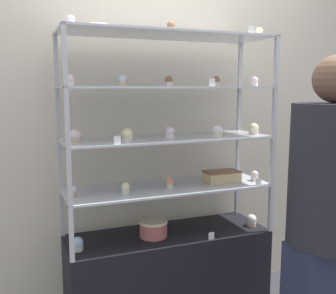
{
  "coord_description": "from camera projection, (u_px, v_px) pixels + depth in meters",
  "views": [
    {
      "loc": [
        -0.86,
        -2.18,
        1.49
      ],
      "look_at": [
        0.0,
        0.0,
        1.14
      ],
      "focal_mm": 42.0,
      "sensor_mm": 36.0,
      "label": 1
    }
  ],
  "objects": [
    {
      "name": "back_wall",
      "position": [
        149.0,
        117.0,
        2.67
      ],
      "size": [
        8.0,
        0.05,
        2.6
      ],
      "color": "beige",
      "rests_on": "ground_plane"
    },
    {
      "name": "display_base",
      "position": [
        168.0,
        278.0,
        2.49
      ],
      "size": [
        1.25,
        0.43,
        0.6
      ],
      "color": "black",
      "rests_on": "ground_plane"
    },
    {
      "name": "display_riser_lower",
      "position": [
        168.0,
        189.0,
        2.41
      ],
      "size": [
        1.25,
        0.43,
        0.3
      ],
      "color": "#B7B7BC",
      "rests_on": "display_base"
    },
    {
      "name": "display_riser_middle",
      "position": [
        168.0,
        140.0,
        2.36
      ],
      "size": [
        1.25,
        0.43,
        0.3
      ],
      "color": "#B7B7BC",
      "rests_on": "display_riser_lower"
    },
    {
      "name": "display_riser_upper",
      "position": [
        168.0,
        90.0,
        2.32
      ],
      "size": [
        1.25,
        0.43,
        0.3
      ],
      "color": "#B7B7BC",
      "rests_on": "display_riser_middle"
    },
    {
      "name": "display_riser_top",
      "position": [
        168.0,
        37.0,
        2.27
      ],
      "size": [
        1.25,
        0.43,
        0.3
      ],
      "color": "#B7B7BC",
      "rests_on": "display_riser_upper"
    },
    {
      "name": "layer_cake_centerpiece",
      "position": [
        153.0,
        228.0,
        2.38
      ],
      "size": [
        0.17,
        0.17,
        0.1
      ],
      "color": "#C66660",
      "rests_on": "display_base"
    },
    {
      "name": "sheet_cake_frosted",
      "position": [
        222.0,
        176.0,
        2.51
      ],
      "size": [
        0.22,
        0.13,
        0.07
      ],
      "color": "#DBBC84",
      "rests_on": "display_riser_lower"
    },
    {
      "name": "cupcake_0",
      "position": [
        78.0,
        244.0,
        2.18
      ],
      "size": [
        0.07,
        0.07,
        0.08
      ],
      "color": "beige",
      "rests_on": "display_base"
    },
    {
      "name": "cupcake_1",
      "position": [
        251.0,
        220.0,
        2.57
      ],
      "size": [
        0.07,
        0.07,
        0.08
      ],
      "color": "#CCB28C",
      "rests_on": "display_base"
    },
    {
      "name": "price_tag_0",
      "position": [
        211.0,
        236.0,
        2.34
      ],
      "size": [
        0.04,
        0.0,
        0.04
      ],
      "color": "white",
      "rests_on": "display_base"
    },
    {
      "name": "cupcake_2",
      "position": [
        72.0,
        192.0,
        2.15
      ],
      "size": [
        0.05,
        0.05,
        0.07
      ],
      "color": "#CCB28C",
      "rests_on": "display_riser_lower"
    },
    {
      "name": "cupcake_3",
      "position": [
        126.0,
        188.0,
        2.22
      ],
      "size": [
        0.05,
        0.05,
        0.07
      ],
      "color": "beige",
      "rests_on": "display_riser_lower"
    },
    {
      "name": "cupcake_4",
      "position": [
        170.0,
        183.0,
        2.35
      ],
      "size": [
        0.05,
        0.05,
        0.07
      ],
      "color": "beige",
      "rests_on": "display_riser_lower"
    },
    {
      "name": "cupcake_5",
      "position": [
        255.0,
        176.0,
        2.54
      ],
      "size": [
        0.05,
        0.05,
        0.07
      ],
      "color": "white",
      "rests_on": "display_riser_lower"
    },
    {
      "name": "price_tag_1",
      "position": [
        258.0,
        182.0,
        2.41
      ],
      "size": [
        0.04,
        0.0,
        0.04
      ],
      "color": "white",
      "rests_on": "display_riser_lower"
    },
    {
      "name": "cupcake_6",
      "position": [
        75.0,
        136.0,
        2.12
      ],
      "size": [
        0.06,
        0.06,
        0.07
      ],
      "color": "#CCB28C",
      "rests_on": "display_riser_middle"
    },
    {
      "name": "cupcake_7",
      "position": [
        127.0,
        135.0,
        2.19
      ],
      "size": [
        0.06,
        0.06,
        0.07
      ],
      "color": "beige",
      "rests_on": "display_riser_middle"
    },
    {
      "name": "cupcake_8",
      "position": [
        170.0,
        132.0,
        2.31
      ],
      "size": [
        0.06,
        0.06,
        0.07
      ],
      "color": "white",
      "rests_on": "display_riser_middle"
    },
    {
      "name": "cupcake_9",
      "position": [
        217.0,
        132.0,
        2.36
      ],
      "size": [
        0.06,
        0.06,
        0.07
      ],
      "color": "beige",
      "rests_on": "display_riser_middle"
    },
    {
      "name": "cupcake_10",
      "position": [
        254.0,
        129.0,
        2.5
      ],
      "size": [
        0.06,
        0.06,
        0.07
      ],
      "color": "beige",
      "rests_on": "display_riser_middle"
    },
    {
      "name": "price_tag_2",
      "position": [
        117.0,
        140.0,
        2.05
      ],
      "size": [
        0.04,
        0.0,
        0.04
      ],
      "color": "white",
      "rests_on": "display_riser_middle"
    },
    {
      "name": "cupcake_11",
      "position": [
        70.0,
        80.0,
        2.07
      ],
      "size": [
        0.05,
        0.05,
        0.06
      ],
      "color": "white",
      "rests_on": "display_riser_upper"
    },
    {
      "name": "cupcake_12",
      "position": [
        122.0,
        81.0,
        2.15
      ],
      "size": [
        0.05,
        0.05,
        0.06
      ],
      "color": "#CCB28C",
      "rests_on": "display_riser_upper"
    },
    {
      "name": "cupcake_13",
      "position": [
        169.0,
        81.0,
        2.26
      ],
      "size": [
        0.05,
        0.05,
        0.06
      ],
      "color": "beige",
      "rests_on": "display_riser_upper"
    },
    {
      "name": "cupcake_14",
      "position": [
        216.0,
        81.0,
        2.37
      ],
      "size": [
        0.05,
        0.05,
        0.06
      ],
      "color": "beige",
      "rests_on": "display_riser_upper"
    },
    {
      "name": "cupcake_15",
      "position": [
        254.0,
        82.0,
        2.47
      ],
      "size": [
        0.05,
        0.05,
        0.06
      ],
      "color": "white",
      "rests_on": "display_riser_upper"
    },
    {
      "name": "price_tag_3",
      "position": [
        212.0,
        82.0,
        2.2
      ],
      "size": [
        0.04,
        0.0,
        0.04
      ],
      "color": "white",
      "rests_on": "display_riser_upper"
    },
    {
      "name": "cupcake_16",
      "position": [
        70.0,
        21.0,
        2.01
      ],
      "size": [
        0.05,
        0.05,
        0.06
      ],
      "color": "white",
      "rests_on": "display_riser_top"
    },
    {
      "name": "cupcake_17",
      "position": [
        171.0,
        27.0,
        2.19
      ],
      "size": [
        0.05,
        0.05,
        0.06
      ],
      "color": "#CCB28C",
      "rests_on": "display_riser_top"
    },
    {
      "name": "cupcake_18",
      "position": [
        259.0,
        32.0,
        2.41
      ],
      "size": [
        0.05,
        0.05,
        0.06
      ],
      "color": "beige",
      "rests_on": "display_riser_top"
    },
    {
      "name": "price_tag_4",
      "position": [
        251.0,
        29.0,
        2.25
      ],
      "size": [
        0.04,
        0.0,
        0.04
      ],
      "color": "white",
      "rests_on": "display_riser_top"
    },
    {
      "name": "donut_glazed",
      "position": [
        98.0,
        27.0,
        2.16
      ],
      "size": [
        0.14,
        0.14,
        0.04
      ],
      "color": "#EFB2BC",
      "rests_on": "display_riser_top"
    },
    {
      "name": "customer_figure",
      "position": [
        328.0,
        220.0,
        1.86
      ],
      "size": [
        0.38,
        0.38,
        1.64
      ],
      "color": "#282D47",
      "rests_on": "ground_plane"
    }
  ]
}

